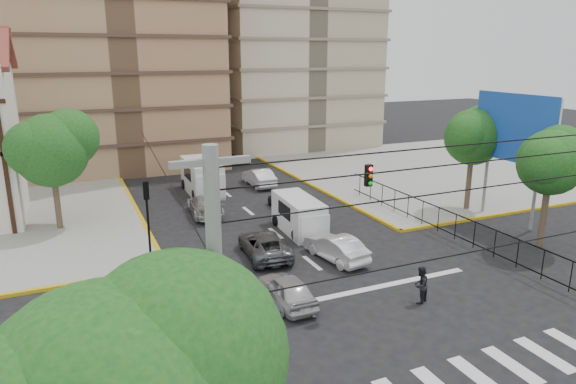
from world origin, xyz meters
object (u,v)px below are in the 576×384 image
car_silver_front_left (287,289)px  car_white_front_right (336,248)px  pedestrian_crosswalk (420,285)px  van_right_lane (300,216)px  traffic_light_nw (147,210)px  van_left_lane (203,178)px

car_silver_front_left → car_white_front_right: bearing=-142.3°
car_silver_front_left → pedestrian_crosswalk: (5.37, -2.31, 0.18)m
car_silver_front_left → car_white_front_right: car_white_front_right is taller
car_silver_front_left → car_white_front_right: size_ratio=0.93×
van_right_lane → car_silver_front_left: van_right_lane is taller
traffic_light_nw → car_silver_front_left: traffic_light_nw is taller
car_white_front_right → pedestrian_crosswalk: pedestrian_crosswalk is taller
traffic_light_nw → car_silver_front_left: 8.32m
van_left_lane → car_white_front_right: 16.10m
traffic_light_nw → car_white_front_right: size_ratio=1.06×
van_right_lane → pedestrian_crosswalk: 10.44m
van_right_lane → van_left_lane: size_ratio=0.85×
van_right_lane → car_white_front_right: 4.65m
pedestrian_crosswalk → traffic_light_nw: bearing=-68.3°
traffic_light_nw → van_left_lane: 14.42m
van_right_lane → car_silver_front_left: bearing=-115.7°
van_left_lane → pedestrian_crosswalk: 21.94m
van_left_lane → pedestrian_crosswalk: (4.02, -21.57, -0.41)m
van_right_lane → van_left_lane: (-3.10, 11.17, 0.21)m
traffic_light_nw → van_right_lane: bearing=10.7°
van_right_lane → van_left_lane: bearing=108.6°
car_white_front_right → car_silver_front_left: bearing=29.9°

